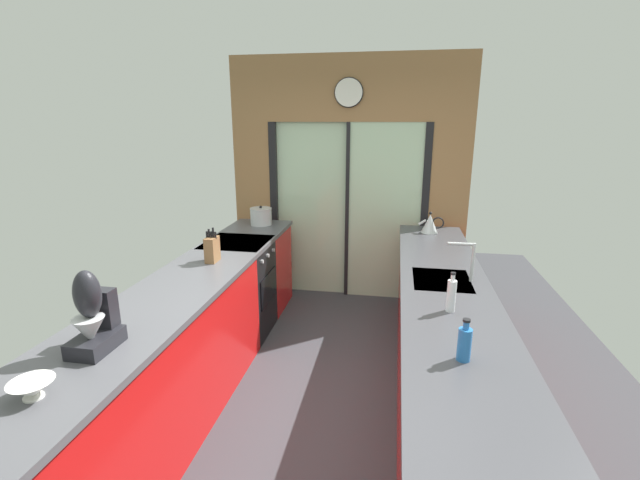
% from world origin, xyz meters
% --- Properties ---
extents(ground_plane, '(5.04, 7.60, 0.02)m').
position_xyz_m(ground_plane, '(0.00, 0.60, -0.01)').
color(ground_plane, '#38383D').
extents(back_wall_unit, '(2.64, 0.12, 2.70)m').
position_xyz_m(back_wall_unit, '(0.00, 2.40, 1.53)').
color(back_wall_unit, olive).
rests_on(back_wall_unit, ground_plane).
extents(left_counter_run, '(0.62, 3.80, 0.92)m').
position_xyz_m(left_counter_run, '(-0.91, 0.13, 0.47)').
color(left_counter_run, red).
rests_on(left_counter_run, ground_plane).
extents(right_counter_run, '(0.62, 3.80, 0.92)m').
position_xyz_m(right_counter_run, '(0.91, 0.30, 0.46)').
color(right_counter_run, red).
rests_on(right_counter_run, ground_plane).
extents(sink_faucet, '(0.19, 0.02, 0.28)m').
position_xyz_m(sink_faucet, '(1.06, 0.55, 1.11)').
color(sink_faucet, '#B7BABC').
rests_on(sink_faucet, right_counter_run).
extents(oven_range, '(0.60, 0.60, 0.92)m').
position_xyz_m(oven_range, '(-0.91, 1.25, 0.46)').
color(oven_range, black).
rests_on(oven_range, ground_plane).
extents(mixing_bowl, '(0.18, 0.18, 0.08)m').
position_xyz_m(mixing_bowl, '(-0.89, -1.16, 0.96)').
color(mixing_bowl, silver).
rests_on(mixing_bowl, left_counter_run).
extents(knife_block, '(0.09, 0.14, 0.28)m').
position_xyz_m(knife_block, '(-0.89, 0.66, 1.03)').
color(knife_block, brown).
rests_on(knife_block, left_counter_run).
extents(stand_mixer, '(0.17, 0.27, 0.42)m').
position_xyz_m(stand_mixer, '(-0.89, -0.76, 1.08)').
color(stand_mixer, black).
rests_on(stand_mixer, left_counter_run).
extents(stock_pot, '(0.23, 0.23, 0.21)m').
position_xyz_m(stock_pot, '(-0.89, 1.95, 1.01)').
color(stock_pot, '#B7BABC').
rests_on(stock_pot, left_counter_run).
extents(kettle, '(0.25, 0.17, 0.21)m').
position_xyz_m(kettle, '(0.89, 1.91, 1.02)').
color(kettle, '#B7BABC').
rests_on(kettle, right_counter_run).
extents(soap_bottle_near, '(0.06, 0.06, 0.21)m').
position_xyz_m(soap_bottle_near, '(0.89, -0.55, 1.01)').
color(soap_bottle_near, '#286BB7').
rests_on(soap_bottle_near, right_counter_run).
extents(soap_bottle_far, '(0.05, 0.05, 0.24)m').
position_xyz_m(soap_bottle_far, '(0.89, 0.01, 1.02)').
color(soap_bottle_far, silver).
rests_on(soap_bottle_far, right_counter_run).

